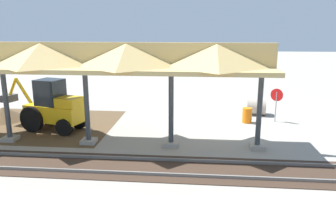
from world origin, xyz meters
The scene contains 9 objects.
ground_plane centered at (0.00, 0.00, 0.00)m, with size 120.00×120.00×0.00m, color gray.
dirt_work_zone centered at (11.20, 1.13, 0.00)m, with size 10.11×7.00×0.01m, color brown.
platform_canopy centered at (10.69, 3.92, 4.18)m, with size 25.58×3.20×4.90m.
rail_tracks centered at (0.00, 6.55, 0.03)m, with size 60.00×2.58×0.15m.
stop_sign centered at (-3.35, -0.77, 1.44)m, with size 0.64×0.46×2.02m.
backhoe centered at (9.28, 1.96, 1.27)m, with size 5.19×2.49×2.82m.
dirt_mound centered at (13.25, 0.26, 0.00)m, with size 5.56×5.56×1.54m, color brown.
concrete_pipe centered at (-2.50, -2.30, 0.54)m, with size 1.30×1.26×1.09m.
traffic_barrel centered at (-1.63, -0.40, 0.45)m, with size 0.56×0.56×0.90m, color orange.
Camera 1 is at (1.34, 18.75, 5.58)m, focal length 35.00 mm.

